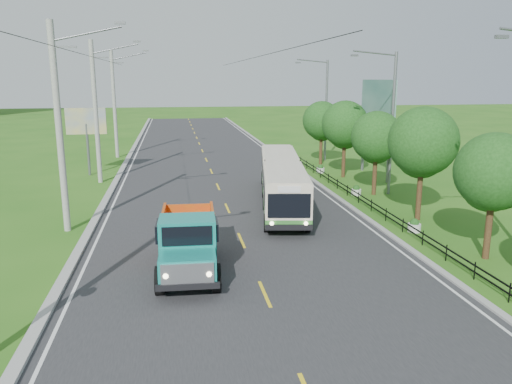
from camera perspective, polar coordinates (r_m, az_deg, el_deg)
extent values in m
plane|color=#286016|center=(17.82, 1.00, -11.61)|extent=(240.00, 240.00, 0.00)
cube|color=#28282B|center=(36.81, -4.65, 1.25)|extent=(14.00, 120.00, 0.02)
cube|color=#9E9E99|center=(36.92, -15.85, 0.94)|extent=(0.40, 120.00, 0.15)
cube|color=#9E9E99|center=(38.06, 6.14, 1.66)|extent=(0.30, 120.00, 0.10)
cube|color=silver|center=(36.88, -15.00, 0.89)|extent=(0.12, 120.00, 0.00)
cube|color=silver|center=(37.93, 5.41, 1.60)|extent=(0.12, 120.00, 0.00)
cube|color=yellow|center=(17.81, 1.00, -11.54)|extent=(0.12, 2.20, 0.00)
cube|color=black|center=(32.67, 10.39, 0.12)|extent=(0.04, 40.00, 0.60)
cylinder|color=gray|center=(25.62, -21.58, 6.63)|extent=(0.32, 0.32, 10.00)
cube|color=slate|center=(25.45, -21.17, 15.22)|extent=(1.20, 0.10, 0.10)
cube|color=slate|center=(25.18, -15.28, 18.17)|extent=(0.50, 0.18, 0.12)
cylinder|color=gray|center=(37.41, -17.85, 8.59)|extent=(0.32, 0.32, 10.00)
cube|color=slate|center=(37.29, -17.47, 14.46)|extent=(1.20, 0.10, 0.10)
cube|color=slate|center=(37.10, -13.45, 16.40)|extent=(0.50, 0.18, 0.12)
cylinder|color=gray|center=(49.29, -15.89, 9.59)|extent=(0.32, 0.32, 10.00)
cube|color=slate|center=(49.21, -15.57, 14.04)|extent=(1.20, 0.10, 0.10)
cube|color=slate|center=(49.06, -12.52, 15.49)|extent=(0.50, 0.18, 0.12)
cylinder|color=#382314|center=(22.80, 25.07, -3.38)|extent=(0.28, 0.28, 2.97)
sphere|color=#174112|center=(22.33, 25.60, 2.13)|extent=(3.18, 3.18, 3.18)
sphere|color=#174112|center=(22.95, 25.16, 0.81)|extent=(2.33, 2.33, 2.33)
cylinder|color=#382314|center=(27.73, 18.19, 0.34)|extent=(0.28, 0.28, 3.36)
sphere|color=#174112|center=(27.32, 18.56, 5.50)|extent=(3.60, 3.60, 3.60)
sphere|color=#174112|center=(27.95, 18.34, 4.18)|extent=(2.64, 2.64, 2.64)
cylinder|color=#382314|center=(33.08, 13.42, 2.27)|extent=(0.28, 0.28, 3.02)
sphere|color=#174112|center=(32.75, 13.62, 6.18)|extent=(3.24, 3.24, 3.24)
sphere|color=#174112|center=(33.36, 13.55, 5.17)|extent=(2.38, 2.38, 2.38)
cylinder|color=#382314|center=(38.58, 10.00, 4.07)|extent=(0.28, 0.28, 3.25)
sphere|color=#174112|center=(38.29, 10.14, 7.67)|extent=(3.48, 3.48, 3.48)
sphere|color=#174112|center=(38.89, 10.14, 6.72)|extent=(2.55, 2.55, 2.55)
cylinder|color=#382314|center=(44.23, 7.43, 5.15)|extent=(0.28, 0.28, 3.08)
sphere|color=#174112|center=(43.99, 7.52, 8.13)|extent=(3.30, 3.30, 3.30)
sphere|color=#174112|center=(44.58, 7.55, 7.34)|extent=(2.42, 2.42, 2.42)
cube|color=slate|center=(19.46, 26.27, 15.63)|extent=(0.45, 0.16, 0.12)
cylinder|color=slate|center=(33.09, 15.30, 7.40)|extent=(0.20, 0.20, 9.00)
cylinder|color=slate|center=(32.44, 13.44, 15.20)|extent=(2.80, 0.10, 0.34)
cube|color=slate|center=(31.96, 11.20, 15.07)|extent=(0.45, 0.16, 0.12)
cylinder|color=slate|center=(46.14, 8.02, 9.14)|extent=(0.20, 0.20, 9.00)
cylinder|color=slate|center=(45.68, 6.46, 14.67)|extent=(2.80, 0.10, 0.34)
cube|color=slate|center=(45.34, 4.82, 14.53)|extent=(0.45, 0.16, 0.12)
cylinder|color=silver|center=(25.82, 17.62, -3.91)|extent=(0.64, 0.64, 0.40)
sphere|color=#174112|center=(25.76, 17.66, -3.38)|extent=(0.44, 0.44, 0.44)
cylinder|color=silver|center=(32.90, 11.37, -0.02)|extent=(0.64, 0.64, 0.40)
sphere|color=#174112|center=(32.84, 11.39, 0.41)|extent=(0.44, 0.44, 0.44)
cylinder|color=silver|center=(40.31, 7.38, 2.48)|extent=(0.64, 0.64, 0.40)
sphere|color=#174112|center=(40.27, 7.39, 2.83)|extent=(0.44, 0.44, 0.44)
cylinder|color=slate|center=(40.83, -18.64, 4.60)|extent=(0.20, 0.20, 4.00)
cube|color=yellow|center=(40.60, -18.87, 7.67)|extent=(3.00, 0.15, 2.00)
cylinder|color=slate|center=(37.09, 14.99, 4.85)|extent=(0.24, 0.24, 5.00)
cylinder|color=slate|center=(41.65, 12.17, 5.83)|extent=(0.24, 0.24, 5.00)
cube|color=#144C47|center=(39.09, 13.76, 10.17)|extent=(0.20, 6.00, 3.00)
cube|color=#33762F|center=(26.47, 3.31, -1.79)|extent=(3.26, 6.89, 0.49)
cube|color=beige|center=(26.21, 3.34, 0.53)|extent=(3.26, 6.89, 1.70)
cube|color=black|center=(26.21, 3.34, 0.54)|extent=(3.21, 6.37, 0.84)
cube|color=#33762F|center=(33.55, 2.61, 1.35)|extent=(3.19, 6.45, 0.49)
cube|color=beige|center=(33.35, 2.63, 3.19)|extent=(3.19, 6.45, 1.70)
cube|color=black|center=(33.35, 2.63, 3.20)|extent=(3.14, 5.93, 0.84)
cube|color=#4C4C4C|center=(29.93, 2.92, 1.60)|extent=(2.19, 1.21, 2.10)
cube|color=black|center=(23.02, 3.81, -1.59)|extent=(1.97, 0.38, 1.15)
cylinder|color=black|center=(24.50, 1.24, -3.56)|extent=(0.43, 0.95, 0.92)
cylinder|color=black|center=(24.62, 5.90, -3.54)|extent=(0.43, 0.95, 0.92)
cylinder|color=black|center=(28.67, 1.06, -1.13)|extent=(0.43, 0.95, 0.92)
cylinder|color=black|center=(28.77, 5.03, -1.12)|extent=(0.43, 0.95, 0.92)
cylinder|color=black|center=(31.58, 0.96, 0.19)|extent=(0.43, 0.95, 0.92)
cylinder|color=black|center=(31.68, 4.57, 0.19)|extent=(0.43, 0.95, 0.92)
cylinder|color=black|center=(35.55, 0.85, 1.62)|extent=(0.43, 0.95, 0.92)
cylinder|color=black|center=(35.64, 4.06, 1.61)|extent=(0.43, 0.95, 0.92)
cube|color=#16867C|center=(17.53, -7.81, -8.53)|extent=(2.00, 1.38, 0.93)
cube|color=#16867C|center=(18.68, -7.81, -5.65)|extent=(2.11, 1.57, 1.86)
cube|color=black|center=(18.54, -7.85, -4.29)|extent=(2.30, 1.30, 0.65)
cube|color=black|center=(19.67, -7.71, -7.41)|extent=(1.17, 5.61, 0.23)
cube|color=red|center=(20.88, -7.75, -3.52)|extent=(2.25, 2.88, 1.21)
cylinder|color=black|center=(17.94, -10.92, -9.90)|extent=(0.37, 1.03, 1.02)
cylinder|color=black|center=(17.90, -4.59, -9.75)|extent=(0.37, 1.03, 1.02)
cylinder|color=black|center=(21.41, -10.28, -6.07)|extent=(0.37, 1.03, 1.02)
cylinder|color=black|center=(21.37, -5.03, -5.94)|extent=(0.37, 1.03, 1.02)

